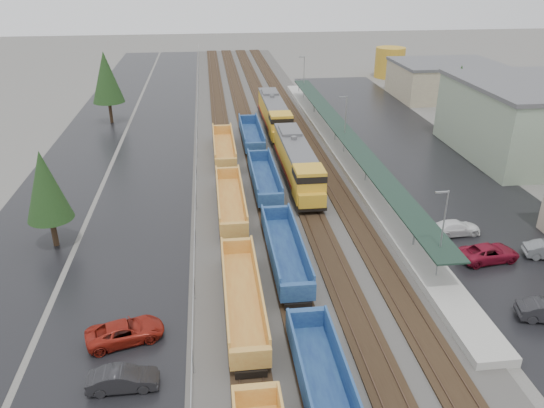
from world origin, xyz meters
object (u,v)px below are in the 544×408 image
Objects in this scene: locomotive_lead at (297,163)px; well_string_yellow at (243,298)px; parked_car_west_c at (125,332)px; storage_tank at (390,62)px; well_string_blue at (285,251)px; locomotive_trail at (274,114)px; parked_car_west_b at (123,379)px; parked_car_east_b at (489,253)px; parked_car_east_c at (456,228)px.

well_string_yellow is at bearing -108.52° from locomotive_lead.
locomotive_lead reaches higher than parked_car_west_c.
storage_tank reaches higher than well_string_yellow.
well_string_blue is (4.00, 6.22, 0.01)m from well_string_yellow.
locomotive_trail reaches higher than parked_car_west_b.
parked_car_west_b is at bearing 104.83° from parked_car_east_b.
locomotive_trail reaches higher than parked_car_east_b.
storage_tank is 78.26m from parked_car_east_b.
parked_car_west_c is (-16.08, -26.25, -1.71)m from locomotive_lead.
well_string_blue is (-4.00, -17.66, -1.24)m from locomotive_lead.
storage_tank is (37.83, 81.09, 2.00)m from well_string_yellow.
parked_car_west_b is (-7.66, -6.86, -0.47)m from well_string_yellow.
storage_tank reaches higher than locomotive_lead.
parked_car_west_b is at bearing 170.08° from parked_car_west_c.
storage_tank is at bearing 62.46° from locomotive_lead.
locomotive_lead is 19.23m from parked_car_east_c.
well_string_yellow is 15.84× the size of parked_car_east_b.
parked_car_east_b reaches higher than parked_car_east_c.
parked_car_west_b is (-11.66, -13.08, -0.48)m from well_string_blue.
parked_car_west_b is 0.81× the size of parked_car_east_b.
storage_tank is at bearing 64.99° from well_string_yellow.
parked_car_west_c is (-8.08, -2.37, -0.45)m from well_string_yellow.
parked_car_east_b is at bearing -91.96° from parked_car_west_c.
well_string_blue is 12.53× the size of storage_tank.
parked_car_east_b is at bearing -55.24° from locomotive_lead.
storage_tank is 99.05m from parked_car_west_b.
parked_car_west_c is (-16.08, -47.25, -1.71)m from locomotive_trail.
parked_car_east_b is at bearing -102.15° from storage_tank.
well_string_blue is at bearing -102.76° from locomotive_lead.
locomotive_lead is 0.25× the size of well_string_blue.
storage_tank is 1.22× the size of parked_car_east_b.
well_string_blue is at bearing -69.90° from parked_car_west_c.
locomotive_lead is 0.24× the size of well_string_yellow.
locomotive_lead is 18.15m from well_string_blue.
well_string_yellow is (-8.00, -23.88, -1.26)m from locomotive_lead.
locomotive_lead reaches higher than parked_car_east_b.
locomotive_lead is 21.00m from locomotive_trail.
parked_car_west_c is at bearing 96.59° from parked_car_east_b.
storage_tank reaches higher than parked_car_east_c.
well_string_yellow reaches higher than parked_car_west_b.
locomotive_lead reaches higher than parked_car_east_c.
well_string_blue is (-4.00, -38.66, -1.24)m from locomotive_trail.
parked_car_east_b is (17.37, -1.60, -0.46)m from well_string_blue.
parked_car_east_c is (-0.76, 4.84, -0.04)m from parked_car_east_b.
locomotive_lead is 64.52m from storage_tank.
storage_tank is (29.83, 57.21, 0.74)m from locomotive_lead.
parked_car_east_b is (13.37, -19.26, -1.70)m from locomotive_lead.
well_string_yellow is 19.46× the size of parked_car_west_b.
storage_tank is 1.34× the size of parked_car_east_c.
parked_car_west_b is (-15.66, -30.75, -1.73)m from locomotive_lead.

